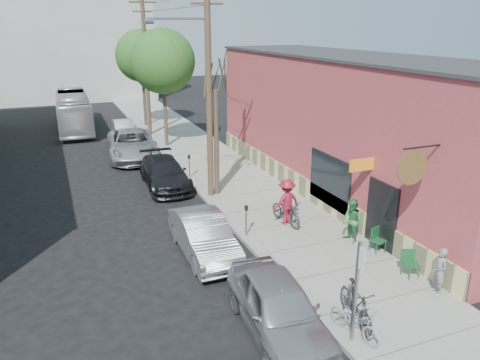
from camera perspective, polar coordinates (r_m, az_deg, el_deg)
name	(u,v)px	position (r m, az deg, el deg)	size (l,w,h in m)	color
ground	(204,269)	(16.26, -4.43, -10.80)	(120.00, 120.00, 0.00)	black
sidewalk	(215,167)	(27.13, -3.02, 1.62)	(4.50, 58.00, 0.15)	gray
cafe_building	(348,125)	(23.21, 13.08, 6.49)	(6.60, 20.20, 6.61)	#A23C41
end_cap_building	(65,43)	(55.63, -20.61, 15.38)	(18.00, 8.00, 12.00)	#B1B1AC
sign_post	(356,283)	(12.24, 14.00, -12.05)	(0.07, 0.45, 2.80)	slate
parking_meter_near	(246,216)	(17.90, 0.76, -4.38)	(0.14, 0.14, 1.24)	slate
parking_meter_far	(189,163)	(24.85, -6.21, 2.13)	(0.14, 0.14, 1.24)	slate
utility_pole_near	(207,84)	(21.21, -3.99, 11.60)	(3.57, 0.28, 10.00)	#503A28
utility_pole_far	(146,62)	(34.83, -11.40, 13.88)	(1.80, 0.28, 10.00)	#503A28
tree_bare	(216,143)	(21.94, -2.90, 4.50)	(0.24, 0.24, 4.98)	#44392C
tree_leafy_mid	(163,62)	(31.21, -9.40, 14.06)	(4.15, 4.15, 7.59)	#44392C
tree_leafy_far	(142,56)	(38.18, -11.91, 14.58)	(4.02, 4.02, 7.45)	#44392C
patio_chair_a	(378,240)	(17.55, 16.48, -7.08)	(0.50, 0.50, 0.88)	#144924
patio_chair_b	(411,264)	(16.27, 20.15, -9.60)	(0.50, 0.50, 0.88)	#144924
patron_grey	(440,271)	(15.46, 23.16, -10.21)	(0.55, 0.36, 1.51)	gray
patron_green	(352,221)	(17.90, 13.49, -4.91)	(0.81, 0.63, 1.67)	#2D723C
cyclist	(286,202)	(19.07, 5.68, -2.63)	(1.22, 0.70, 1.89)	maroon
cyclist_bike	(286,211)	(19.23, 5.64, -3.84)	(0.68, 1.95, 1.02)	black
parked_bike_a	(356,305)	(13.43, 13.96, -14.53)	(0.56, 1.97, 1.19)	black
parked_bike_b	(355,321)	(13.08, 13.84, -16.32)	(0.58, 1.67, 0.88)	gray
car_0	(278,307)	(12.92, 4.70, -15.22)	(1.85, 4.61, 1.57)	#9B9CA2
car_1	(204,236)	(16.88, -4.43, -6.81)	(1.57, 4.50, 1.48)	#999EA1
car_2	(165,173)	(24.12, -9.17, 0.86)	(2.04, 5.01, 1.46)	black
car_3	(132,145)	(29.74, -13.01, 4.23)	(2.83, 6.14, 1.71)	#ABABB3
car_4	(124,129)	(35.19, -13.97, 6.01)	(1.38, 3.97, 1.31)	silver
bus	(74,112)	(39.20, -19.63, 7.86)	(2.38, 10.19, 2.84)	silver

